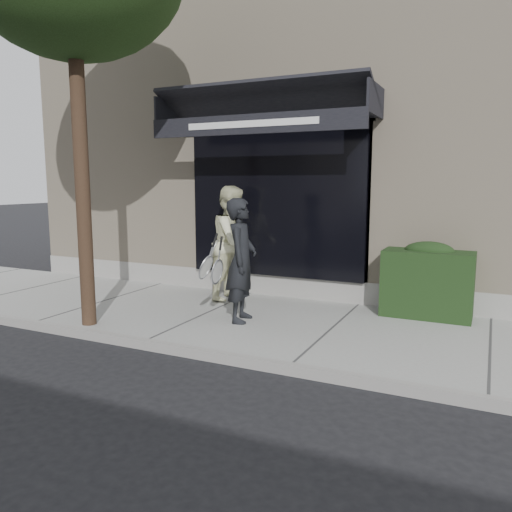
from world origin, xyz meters
The scene contains 7 objects.
ground centered at (0.00, 0.00, 0.00)m, with size 80.00×80.00×0.00m, color black.
sidewalk centered at (0.00, 0.00, 0.06)m, with size 20.00×3.00×0.12m, color gray.
curb centered at (0.00, -1.55, 0.07)m, with size 20.00×0.10×0.14m, color gray.
building_facade centered at (-0.01, 4.96, 2.74)m, with size 14.30×8.04×5.64m.
hedge centered at (1.10, 1.25, 0.66)m, with size 1.30×0.70×1.14m.
pedestrian_front centered at (-1.32, -0.20, 1.01)m, with size 0.72×0.94×1.79m.
pedestrian_back centered at (-2.08, 1.00, 1.10)m, with size 0.78×0.98×1.95m.
Camera 1 is at (1.93, -6.52, 2.14)m, focal length 35.00 mm.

